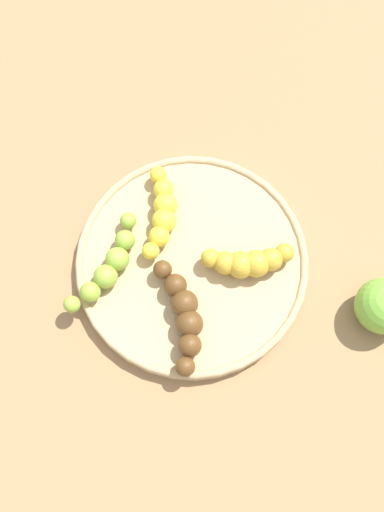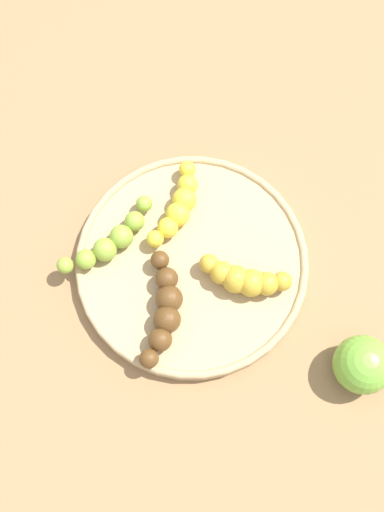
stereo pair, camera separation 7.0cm
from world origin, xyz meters
The scene contains 7 objects.
ground_plane centered at (0.00, 0.00, 0.00)m, with size 2.40×2.40×0.00m, color #936D47.
fruit_bowl centered at (0.00, 0.00, 0.01)m, with size 0.29×0.29×0.02m.
banana_spotted centered at (-0.02, 0.07, 0.04)m, with size 0.06×0.11×0.03m.
banana_yellow centered at (-0.04, -0.06, 0.03)m, with size 0.12×0.06×0.03m.
banana_green centered at (0.05, -0.09, 0.03)m, with size 0.14×0.05×0.03m.
banana_overripe centered at (0.07, 0.02, 0.04)m, with size 0.12×0.09×0.03m.
apple_green centered at (-0.02, 0.23, 0.03)m, with size 0.07×0.07×0.07m, color #72B238.
Camera 2 is at (0.17, 0.14, 0.71)m, focal length 41.01 mm.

